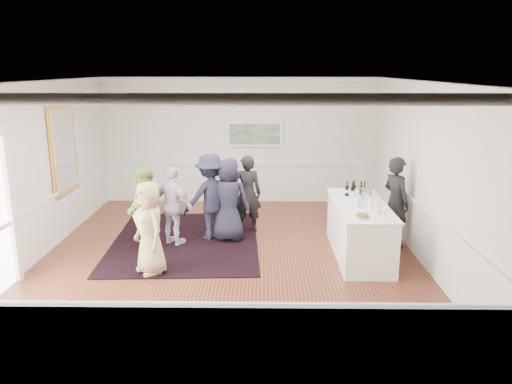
{
  "coord_description": "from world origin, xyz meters",
  "views": [
    {
      "loc": [
        0.62,
        -8.72,
        3.42
      ],
      "look_at": [
        0.49,
        0.2,
        1.19
      ],
      "focal_mm": 35.0,
      "sensor_mm": 36.0,
      "label": 1
    }
  ],
  "objects_px": {
    "bartender": "(396,202)",
    "guest_lilac": "(173,206)",
    "nut_bowl": "(362,216)",
    "guest_tan": "(149,228)",
    "guest_green": "(145,208)",
    "guest_dark_a": "(211,197)",
    "guest_dark_b": "(247,193)",
    "serving_table": "(359,229)",
    "ice_bucket": "(365,195)",
    "guest_navy": "(229,200)"
  },
  "relations": [
    {
      "from": "serving_table",
      "to": "nut_bowl",
      "type": "xyz_separation_m",
      "value": [
        -0.15,
        -0.93,
        0.53
      ]
    },
    {
      "from": "guest_lilac",
      "to": "guest_navy",
      "type": "relative_size",
      "value": 0.93
    },
    {
      "from": "bartender",
      "to": "guest_tan",
      "type": "bearing_deg",
      "value": 80.94
    },
    {
      "from": "guest_tan",
      "to": "guest_dark_b",
      "type": "distance_m",
      "value": 2.78
    },
    {
      "from": "serving_table",
      "to": "guest_dark_b",
      "type": "xyz_separation_m",
      "value": [
        -2.13,
        1.41,
        0.33
      ]
    },
    {
      "from": "serving_table",
      "to": "guest_lilac",
      "type": "bearing_deg",
      "value": 171.34
    },
    {
      "from": "guest_navy",
      "to": "ice_bucket",
      "type": "relative_size",
      "value": 6.5
    },
    {
      "from": "guest_lilac",
      "to": "nut_bowl",
      "type": "relative_size",
      "value": 6.81
    },
    {
      "from": "guest_dark_b",
      "to": "guest_navy",
      "type": "relative_size",
      "value": 0.98
    },
    {
      "from": "guest_tan",
      "to": "guest_green",
      "type": "height_order",
      "value": "guest_green"
    },
    {
      "from": "guest_tan",
      "to": "guest_green",
      "type": "bearing_deg",
      "value": 159.75
    },
    {
      "from": "bartender",
      "to": "guest_dark_a",
      "type": "distance_m",
      "value": 3.65
    },
    {
      "from": "bartender",
      "to": "guest_navy",
      "type": "xyz_separation_m",
      "value": [
        -3.27,
        0.29,
        -0.04
      ]
    },
    {
      "from": "ice_bucket",
      "to": "guest_dark_b",
      "type": "bearing_deg",
      "value": 151.21
    },
    {
      "from": "serving_table",
      "to": "guest_dark_a",
      "type": "relative_size",
      "value": 1.4
    },
    {
      "from": "guest_green",
      "to": "ice_bucket",
      "type": "xyz_separation_m",
      "value": [
        4.15,
        -0.1,
        0.3
      ]
    },
    {
      "from": "guest_dark_a",
      "to": "serving_table",
      "type": "bearing_deg",
      "value": 132.69
    },
    {
      "from": "guest_green",
      "to": "guest_dark_b",
      "type": "height_order",
      "value": "guest_dark_b"
    },
    {
      "from": "guest_green",
      "to": "guest_lilac",
      "type": "distance_m",
      "value": 0.56
    },
    {
      "from": "bartender",
      "to": "guest_lilac",
      "type": "distance_m",
      "value": 4.34
    },
    {
      "from": "guest_dark_a",
      "to": "guest_navy",
      "type": "xyz_separation_m",
      "value": [
        0.37,
        -0.06,
        -0.04
      ]
    },
    {
      "from": "serving_table",
      "to": "bartender",
      "type": "relative_size",
      "value": 1.39
    },
    {
      "from": "ice_bucket",
      "to": "nut_bowl",
      "type": "bearing_deg",
      "value": -103.09
    },
    {
      "from": "bartender",
      "to": "guest_dark_a",
      "type": "xyz_separation_m",
      "value": [
        -3.63,
        0.35,
        -0.01
      ]
    },
    {
      "from": "bartender",
      "to": "guest_lilac",
      "type": "bearing_deg",
      "value": 63.38
    },
    {
      "from": "bartender",
      "to": "serving_table",
      "type": "bearing_deg",
      "value": 97.75
    },
    {
      "from": "guest_lilac",
      "to": "ice_bucket",
      "type": "xyz_separation_m",
      "value": [
        3.66,
        -0.36,
        0.32
      ]
    },
    {
      "from": "guest_dark_a",
      "to": "nut_bowl",
      "type": "relative_size",
      "value": 7.6
    },
    {
      "from": "guest_dark_a",
      "to": "nut_bowl",
      "type": "xyz_separation_m",
      "value": [
        2.7,
        -1.81,
        0.15
      ]
    },
    {
      "from": "ice_bucket",
      "to": "guest_navy",
      "type": "bearing_deg",
      "value": 165.92
    },
    {
      "from": "guest_dark_a",
      "to": "nut_bowl",
      "type": "distance_m",
      "value": 3.25
    },
    {
      "from": "guest_green",
      "to": "guest_tan",
      "type": "bearing_deg",
      "value": -14.06
    },
    {
      "from": "serving_table",
      "to": "guest_tan",
      "type": "xyz_separation_m",
      "value": [
        -3.7,
        -0.88,
        0.3
      ]
    },
    {
      "from": "ice_bucket",
      "to": "nut_bowl",
      "type": "height_order",
      "value": "ice_bucket"
    },
    {
      "from": "guest_tan",
      "to": "ice_bucket",
      "type": "relative_size",
      "value": 6.17
    },
    {
      "from": "guest_dark_a",
      "to": "guest_dark_b",
      "type": "xyz_separation_m",
      "value": [
        0.72,
        0.52,
        -0.05
      ]
    },
    {
      "from": "serving_table",
      "to": "nut_bowl",
      "type": "distance_m",
      "value": 1.08
    },
    {
      "from": "serving_table",
      "to": "guest_navy",
      "type": "relative_size",
      "value": 1.46
    },
    {
      "from": "serving_table",
      "to": "bartender",
      "type": "bearing_deg",
      "value": 34.33
    },
    {
      "from": "guest_dark_b",
      "to": "ice_bucket",
      "type": "relative_size",
      "value": 6.37
    },
    {
      "from": "serving_table",
      "to": "guest_dark_b",
      "type": "bearing_deg",
      "value": 146.5
    },
    {
      "from": "bartender",
      "to": "guest_navy",
      "type": "distance_m",
      "value": 3.28
    },
    {
      "from": "guest_tan",
      "to": "guest_dark_b",
      "type": "bearing_deg",
      "value": 108.76
    },
    {
      "from": "guest_tan",
      "to": "guest_dark_a",
      "type": "distance_m",
      "value": 1.96
    },
    {
      "from": "guest_dark_b",
      "to": "ice_bucket",
      "type": "distance_m",
      "value": 2.57
    },
    {
      "from": "guest_tan",
      "to": "ice_bucket",
      "type": "distance_m",
      "value": 3.97
    },
    {
      "from": "bartender",
      "to": "guest_lilac",
      "type": "height_order",
      "value": "bartender"
    },
    {
      "from": "guest_navy",
      "to": "ice_bucket",
      "type": "bearing_deg",
      "value": 177.0
    },
    {
      "from": "guest_lilac",
      "to": "nut_bowl",
      "type": "xyz_separation_m",
      "value": [
        3.4,
        -1.47,
        0.25
      ]
    },
    {
      "from": "guest_dark_a",
      "to": "nut_bowl",
      "type": "bearing_deg",
      "value": 116.09
    }
  ]
}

